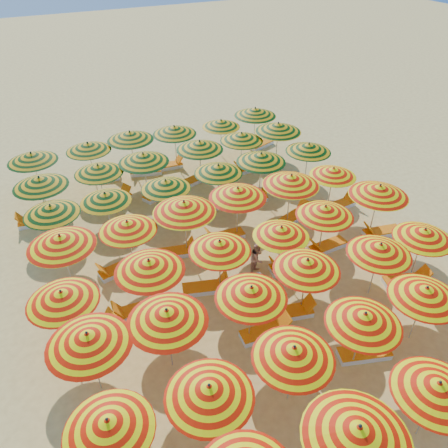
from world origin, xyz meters
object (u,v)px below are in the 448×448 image
(umbrella_24, at_px, (61,241))
(umbrella_32, at_px, (166,184))
(umbrella_13, at_px, (167,316))
(beachgoer_b, at_px, (257,258))
(lounger_7, at_px, (266,332))
(lounger_12, at_px, (206,287))
(umbrella_28, at_px, (291,180))
(lounger_14, at_px, (327,246))
(umbrella_6, at_px, (108,425))
(umbrella_23, at_px, (379,191))
(umbrella_44, at_px, (130,136))
(lounger_23, at_px, (251,198))
(umbrella_37, at_px, (98,169))
(umbrella_43, at_px, (88,147))
(umbrella_25, at_px, (128,226))
(lounger_6, at_px, (366,353))
(lounger_32, at_px, (261,144))
(umbrella_38, at_px, (143,158))
(umbrella_2, at_px, (358,433))
(umbrella_19, at_px, (149,265))
(umbrella_21, at_px, (281,232))
(lounger_18, at_px, (224,236))
(umbrella_8, at_px, (294,352))
(umbrella_42, at_px, (32,157))
(umbrella_46, at_px, (221,123))
(umbrella_47, at_px, (255,112))
(umbrella_17, at_px, (424,234))
(umbrella_26, at_px, (184,207))
(lounger_11, at_px, (137,310))
(umbrella_35, at_px, (309,148))
(lounger_9, at_px, (406,281))
(lounger_27, at_px, (189,182))
(umbrella_10, at_px, (426,293))
(umbrella_12, at_px, (88,339))
(umbrella_45, at_px, (174,130))
(lounger_31, at_px, (168,166))
(umbrella_15, at_px, (307,265))
(umbrella_27, at_px, (238,193))
(umbrella_30, at_px, (51,210))
(lounger_22, at_px, (210,207))
(umbrella_34, at_px, (261,158))
(lounger_26, at_px, (158,194))
(lounger_28, at_px, (248,168))
(umbrella_7, at_px, (209,391))
(umbrella_14, at_px, (251,292))
(lounger_19, at_px, (295,216))
(umbrella_22, at_px, (325,211))
(umbrella_40, at_px, (242,137))
(umbrella_16, at_px, (380,249))
(lounger_21, at_px, (179,215))
(lounger_29, at_px, (105,176))
(lounger_25, at_px, (116,200))
(umbrella_39, at_px, (200,145))
(lounger_16, at_px, (119,269))

(umbrella_24, height_order, umbrella_32, umbrella_24)
(umbrella_13, bearing_deg, beachgoer_b, 30.24)
(lounger_7, bearing_deg, lounger_12, 113.66)
(umbrella_28, height_order, lounger_14, umbrella_28)
(umbrella_6, relative_size, umbrella_23, 0.77)
(umbrella_44, xyz_separation_m, lounger_23, (4.46, -5.22, -2.13))
(umbrella_37, xyz_separation_m, umbrella_43, (0.07, 2.59, 0.00))
(umbrella_25, xyz_separation_m, lounger_6, (5.51, -7.57, -1.94))
(umbrella_32, bearing_deg, lounger_32, 33.07)
(umbrella_38, distance_m, lounger_6, 13.05)
(umbrella_2, relative_size, beachgoer_b, 2.36)
(umbrella_19, distance_m, umbrella_28, 7.73)
(umbrella_23, bearing_deg, umbrella_21, -176.53)
(lounger_6, xyz_separation_m, lounger_18, (-1.36, 7.66, 0.00))
(umbrella_8, distance_m, umbrella_42, 15.97)
(umbrella_46, relative_size, umbrella_47, 0.81)
(umbrella_17, bearing_deg, umbrella_26, 145.08)
(beachgoer_b, bearing_deg, umbrella_26, 95.34)
(umbrella_25, distance_m, umbrella_43, 7.58)
(umbrella_17, bearing_deg, umbrella_37, 133.33)
(umbrella_26, bearing_deg, lounger_11, -140.71)
(umbrella_35, xyz_separation_m, lounger_9, (-0.82, -8.10, -2.00))
(umbrella_42, height_order, lounger_12, umbrella_42)
(lounger_27, bearing_deg, umbrella_2, 64.83)
(umbrella_6, bearing_deg, umbrella_2, -29.70)
(umbrella_10, distance_m, umbrella_12, 10.24)
(umbrella_45, distance_m, lounger_31, 2.14)
(umbrella_15, distance_m, umbrella_27, 4.96)
(umbrella_37, bearing_deg, umbrella_30, -134.09)
(lounger_22, xyz_separation_m, lounger_32, (5.80, 5.04, 0.00))
(umbrella_13, relative_size, umbrella_34, 1.05)
(lounger_26, xyz_separation_m, lounger_28, (5.48, 0.38, 0.00))
(umbrella_7, height_order, beachgoer_b, umbrella_7)
(umbrella_14, height_order, lounger_19, umbrella_14)
(umbrella_27, xyz_separation_m, lounger_6, (0.76, -7.60, -2.13))
(umbrella_10, distance_m, umbrella_22, 5.08)
(umbrella_40, bearing_deg, lounger_9, -81.52)
(umbrella_19, height_order, lounger_26, umbrella_19)
(umbrella_23, relative_size, umbrella_27, 1.03)
(umbrella_17, relative_size, lounger_6, 1.29)
(lounger_12, bearing_deg, umbrella_6, -116.72)
(beachgoer_b, bearing_deg, lounger_7, -150.91)
(umbrella_16, height_order, umbrella_35, umbrella_35)
(umbrella_2, height_order, umbrella_21, umbrella_2)
(umbrella_26, relative_size, umbrella_38, 1.04)
(lounger_21, distance_m, lounger_29, 5.73)
(umbrella_25, xyz_separation_m, lounger_25, (0.63, 5.16, -1.94))
(lounger_19, bearing_deg, umbrella_7, -153.82)
(umbrella_30, relative_size, umbrella_32, 1.00)
(umbrella_39, bearing_deg, lounger_16, -139.14)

